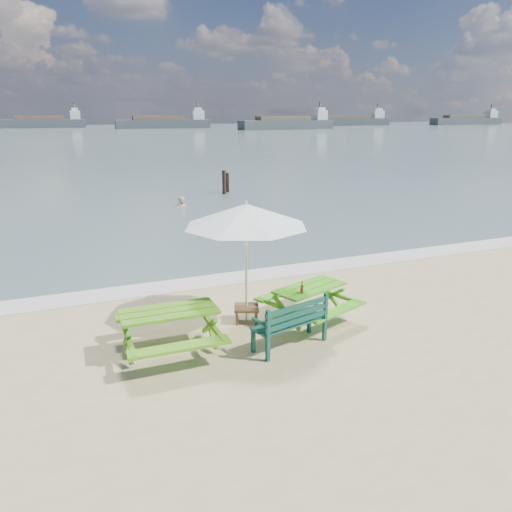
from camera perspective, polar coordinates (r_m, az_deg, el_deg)
name	(u,v)px	position (r m, az deg, el deg)	size (l,w,h in m)	color
sea	(64,136)	(91.49, -21.13, 12.63)	(300.00, 300.00, 0.00)	slate
foam_strip	(208,281)	(12.09, -5.50, -2.88)	(22.00, 0.90, 0.01)	silver
picnic_table_left	(170,332)	(8.60, -9.85, -8.59)	(1.63, 1.81, 0.77)	#509616
picnic_table_right	(309,304)	(9.79, 6.09, -5.49)	(1.93, 2.03, 0.70)	#43A318
park_bench	(290,332)	(8.75, 3.86, -8.66)	(1.45, 0.79, 0.85)	#0F3F34
side_table	(246,313)	(9.77, -1.10, -6.58)	(0.60, 0.60, 0.30)	brown
patio_umbrella	(246,215)	(9.19, -1.16, 4.69)	(3.02, 3.02, 2.32)	silver
beer_bottle	(302,289)	(9.28, 5.26, -3.82)	(0.06, 0.06, 0.23)	#984616
swimmer	(181,215)	(21.94, -8.52, 4.66)	(0.66, 0.51, 1.60)	tan
mooring_pilings	(226,184)	(25.27, -3.50, 8.18)	(0.58, 0.78, 1.38)	black
cargo_ships	(290,122)	(142.70, 3.86, 15.00)	(150.48, 40.90, 4.40)	#3D4548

